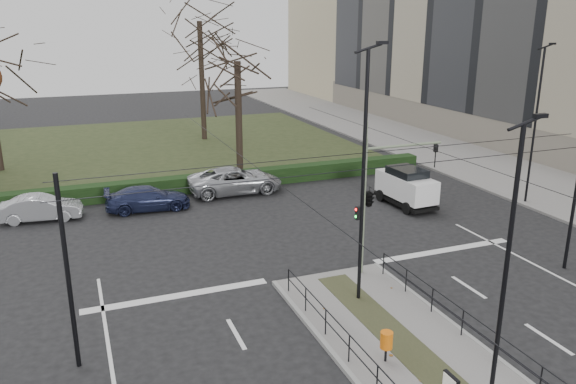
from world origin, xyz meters
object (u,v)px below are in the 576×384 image
traffic_light (371,195)px  streetlamp_median_far (364,176)px  bare_tree_center (200,30)px  white_van (406,186)px  parked_car_second (41,208)px  streetlamp_sidewalk (535,124)px  parked_car_third (148,198)px  litter_bin (386,340)px  bare_tree_near (237,70)px  streetlamp_median_near (506,278)px  parked_car_fourth (235,180)px

traffic_light → streetlamp_median_far: size_ratio=0.60×
streetlamp_median_far → bare_tree_center: bearing=87.2°
white_van → parked_car_second: bearing=165.8°
streetlamp_sidewalk → parked_car_second: 26.73m
streetlamp_median_far → parked_car_second: bearing=128.8°
streetlamp_sidewalk → parked_car_third: bearing=161.6°
litter_bin → bare_tree_near: bearing=84.4°
traffic_light → bare_tree_center: bare_tree_center is taller
white_van → bare_tree_center: 24.29m
parked_car_third → bare_tree_center: size_ratio=0.34×
streetlamp_median_near → white_van: (7.89, 16.18, -3.00)m
traffic_light → streetlamp_sidewalk: streetlamp_sidewalk is taller
parked_car_third → parked_car_fourth: (5.36, 1.36, 0.12)m
white_van → bare_tree_center: bearing=105.9°
litter_bin → streetlamp_sidewalk: (15.53, 10.74, 3.73)m
parked_car_third → streetlamp_sidewalk: bearing=-104.9°
traffic_light → litter_bin: traffic_light is taller
traffic_light → bare_tree_near: size_ratio=0.56×
parked_car_fourth → white_van: bearing=-124.6°
streetlamp_median_near → white_van: size_ratio=1.97×
streetlamp_median_near → parked_car_third: bearing=105.3°
traffic_light → streetlamp_sidewalk: 13.86m
streetlamp_sidewalk → traffic_light: bearing=-159.1°
bare_tree_near → parked_car_fourth: bearing=-110.5°
parked_car_third → white_van: 14.27m
streetlamp_sidewalk → parked_car_third: streetlamp_sidewalk is taller
litter_bin → parked_car_second: parked_car_second is taller
streetlamp_median_far → bare_tree_near: (1.03, 18.70, 2.15)m
bare_tree_center → streetlamp_median_far: bearing=-92.8°
white_van → bare_tree_center: bare_tree_center is taller
litter_bin → white_van: white_van is taller
streetlamp_median_near → white_van: streetlamp_median_near is taller
streetlamp_median_far → parked_car_second: size_ratio=2.26×
bare_tree_center → white_van: bearing=-74.1°
streetlamp_median_near → parked_car_third: streetlamp_median_near is taller
parked_car_fourth → parked_car_third: bearing=105.1°
litter_bin → parked_car_second: size_ratio=0.24×
traffic_light → parked_car_third: size_ratio=1.23×
parked_car_second → white_van: bearing=-98.1°
streetlamp_median_near → streetlamp_median_far: 7.13m
bare_tree_center → bare_tree_near: size_ratio=1.33×
bare_tree_center → bare_tree_near: bearing=-92.2°
white_van → traffic_light: bearing=-131.7°
streetlamp_median_far → streetlamp_sidewalk: 15.93m
litter_bin → parked_car_third: bearing=104.7°
streetlamp_median_near → streetlamp_sidewalk: 20.12m
traffic_light → parked_car_second: bearing=136.7°
litter_bin → streetlamp_median_near: size_ratio=0.12×
traffic_light → litter_bin: (-2.63, -5.82, -2.53)m
traffic_light → streetlamp_median_near: streetlamp_median_near is taller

